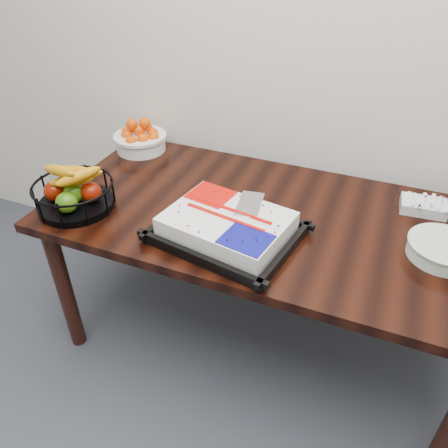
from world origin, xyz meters
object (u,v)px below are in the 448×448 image
at_px(tangerine_bowl, 140,136).
at_px(cake_tray, 227,227).
at_px(table, 265,231).
at_px(fruit_basket, 74,193).
at_px(plate_stack, 442,250).

bearing_deg(tangerine_bowl, cake_tray, -37.06).
bearing_deg(table, fruit_basket, -161.00).
relative_size(cake_tray, plate_stack, 2.26).
distance_m(tangerine_bowl, fruit_basket, 0.57).
bearing_deg(fruit_basket, plate_stack, 9.50).
bearing_deg(plate_stack, tangerine_bowl, 166.81).
height_order(cake_tray, fruit_basket, fruit_basket).
xyz_separation_m(table, plate_stack, (0.66, -0.02, 0.12)).
relative_size(table, fruit_basket, 5.53).
bearing_deg(fruit_basket, table, 19.00).
xyz_separation_m(tangerine_bowl, fruit_basket, (0.04, -0.57, -0.00)).
distance_m(cake_tray, tangerine_bowl, 0.86).
distance_m(cake_tray, fruit_basket, 0.66).
xyz_separation_m(table, cake_tray, (-0.09, -0.21, 0.13)).
distance_m(table, cake_tray, 0.26).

